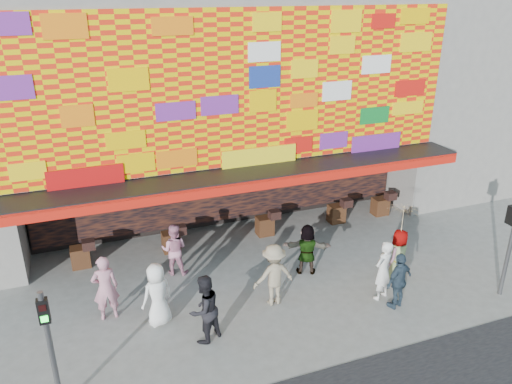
{
  "coord_description": "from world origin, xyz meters",
  "views": [
    {
      "loc": [
        -5.13,
        -10.78,
        8.59
      ],
      "look_at": [
        -0.32,
        2.0,
        2.91
      ],
      "focal_mm": 35.0,
      "sensor_mm": 36.0,
      "label": 1
    }
  ],
  "objects_px": {
    "ped_f": "(307,249)",
    "ped_i": "(174,249)",
    "ped_a": "(157,295)",
    "parasol": "(403,219)",
    "signal_left": "(49,339)",
    "ped_c": "(204,309)",
    "ped_g": "(398,256)",
    "ped_b": "(105,288)",
    "ped_h": "(383,270)",
    "ped_e": "(399,281)",
    "signal_right": "(512,239)",
    "ped_d": "(274,275)"
  },
  "relations": [
    {
      "from": "signal_left",
      "to": "ped_a",
      "type": "height_order",
      "value": "signal_left"
    },
    {
      "from": "ped_f",
      "to": "ped_i",
      "type": "distance_m",
      "value": 4.21
    },
    {
      "from": "ped_b",
      "to": "ped_c",
      "type": "relative_size",
      "value": 1.02
    },
    {
      "from": "ped_c",
      "to": "ped_e",
      "type": "relative_size",
      "value": 1.09
    },
    {
      "from": "ped_a",
      "to": "ped_b",
      "type": "xyz_separation_m",
      "value": [
        -1.28,
        0.73,
        0.06
      ]
    },
    {
      "from": "ped_i",
      "to": "ped_d",
      "type": "bearing_deg",
      "value": 155.05
    },
    {
      "from": "ped_a",
      "to": "parasol",
      "type": "height_order",
      "value": "parasol"
    },
    {
      "from": "ped_c",
      "to": "ped_g",
      "type": "distance_m",
      "value": 6.37
    },
    {
      "from": "signal_left",
      "to": "ped_f",
      "type": "height_order",
      "value": "signal_left"
    },
    {
      "from": "signal_right",
      "to": "ped_d",
      "type": "bearing_deg",
      "value": 163.1
    },
    {
      "from": "ped_a",
      "to": "parasol",
      "type": "bearing_deg",
      "value": 155.0
    },
    {
      "from": "signal_right",
      "to": "ped_e",
      "type": "relative_size",
      "value": 1.74
    },
    {
      "from": "ped_c",
      "to": "ped_e",
      "type": "bearing_deg",
      "value": 146.94
    },
    {
      "from": "ped_f",
      "to": "ped_i",
      "type": "height_order",
      "value": "ped_i"
    },
    {
      "from": "signal_right",
      "to": "ped_i",
      "type": "distance_m",
      "value": 10.06
    },
    {
      "from": "ped_c",
      "to": "ped_d",
      "type": "height_order",
      "value": "ped_c"
    },
    {
      "from": "ped_d",
      "to": "ped_f",
      "type": "relative_size",
      "value": 1.12
    },
    {
      "from": "ped_a",
      "to": "ped_d",
      "type": "height_order",
      "value": "ped_d"
    },
    {
      "from": "ped_b",
      "to": "ped_c",
      "type": "distance_m",
      "value": 2.94
    },
    {
      "from": "signal_left",
      "to": "ped_f",
      "type": "bearing_deg",
      "value": 22.94
    },
    {
      "from": "ped_c",
      "to": "ped_g",
      "type": "xyz_separation_m",
      "value": [
        6.34,
        0.62,
        -0.07
      ]
    },
    {
      "from": "ped_d",
      "to": "ped_c",
      "type": "bearing_deg",
      "value": 18.56
    },
    {
      "from": "parasol",
      "to": "ped_f",
      "type": "bearing_deg",
      "value": 149.18
    },
    {
      "from": "signal_right",
      "to": "ped_g",
      "type": "bearing_deg",
      "value": 145.5
    },
    {
      "from": "ped_f",
      "to": "ped_i",
      "type": "relative_size",
      "value": 0.98
    },
    {
      "from": "signal_left",
      "to": "ped_f",
      "type": "relative_size",
      "value": 1.79
    },
    {
      "from": "signal_left",
      "to": "ped_c",
      "type": "relative_size",
      "value": 1.59
    },
    {
      "from": "ped_c",
      "to": "ped_e",
      "type": "distance_m",
      "value": 5.56
    },
    {
      "from": "ped_f",
      "to": "ped_g",
      "type": "relative_size",
      "value": 0.96
    },
    {
      "from": "ped_b",
      "to": "ped_f",
      "type": "xyz_separation_m",
      "value": [
        6.19,
        0.21,
        -0.13
      ]
    },
    {
      "from": "signal_left",
      "to": "ped_h",
      "type": "relative_size",
      "value": 1.62
    },
    {
      "from": "ped_f",
      "to": "ped_d",
      "type": "bearing_deg",
      "value": 59.24
    },
    {
      "from": "ped_i",
      "to": "ped_c",
      "type": "bearing_deg",
      "value": 114.13
    },
    {
      "from": "signal_left",
      "to": "ped_c",
      "type": "distance_m",
      "value": 3.84
    },
    {
      "from": "ped_b",
      "to": "ped_d",
      "type": "distance_m",
      "value": 4.67
    },
    {
      "from": "ped_a",
      "to": "ped_f",
      "type": "xyz_separation_m",
      "value": [
        4.91,
        0.94,
        -0.07
      ]
    },
    {
      "from": "ped_b",
      "to": "signal_right",
      "type": "bearing_deg",
      "value": 163.09
    },
    {
      "from": "ped_c",
      "to": "ped_f",
      "type": "distance_m",
      "value": 4.43
    },
    {
      "from": "ped_g",
      "to": "ped_c",
      "type": "bearing_deg",
      "value": -19.34
    },
    {
      "from": "ped_e",
      "to": "ped_h",
      "type": "relative_size",
      "value": 0.93
    },
    {
      "from": "signal_left",
      "to": "ped_i",
      "type": "distance_m",
      "value": 5.89
    },
    {
      "from": "signal_right",
      "to": "ped_a",
      "type": "height_order",
      "value": "signal_right"
    },
    {
      "from": "ped_e",
      "to": "ped_i",
      "type": "xyz_separation_m",
      "value": [
        -5.57,
        4.05,
        -0.01
      ]
    },
    {
      "from": "ped_e",
      "to": "ped_h",
      "type": "xyz_separation_m",
      "value": [
        -0.17,
        0.54,
        0.06
      ]
    },
    {
      "from": "signal_left",
      "to": "signal_right",
      "type": "distance_m",
      "value": 12.4
    },
    {
      "from": "signal_left",
      "to": "ped_b",
      "type": "bearing_deg",
      "value": 66.53
    },
    {
      "from": "ped_e",
      "to": "ped_g",
      "type": "bearing_deg",
      "value": -142.31
    },
    {
      "from": "ped_e",
      "to": "ped_h",
      "type": "height_order",
      "value": "ped_h"
    },
    {
      "from": "ped_b",
      "to": "ped_h",
      "type": "relative_size",
      "value": 1.04
    },
    {
      "from": "ped_c",
      "to": "ped_h",
      "type": "distance_m",
      "value": 5.36
    }
  ]
}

